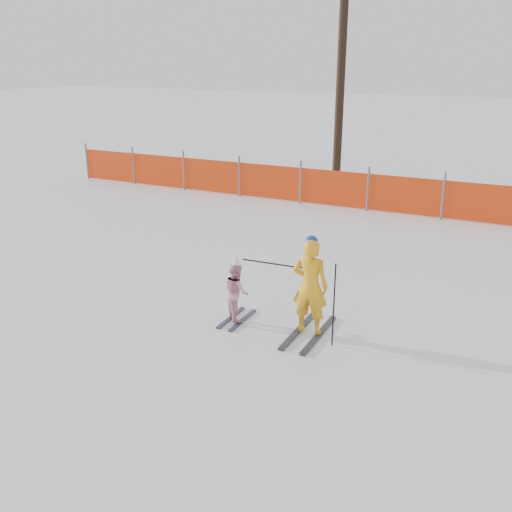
{
  "coord_description": "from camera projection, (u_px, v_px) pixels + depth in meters",
  "views": [
    {
      "loc": [
        3.85,
        -7.34,
        4.05
      ],
      "look_at": [
        0.0,
        0.5,
        1.0
      ],
      "focal_mm": 40.0,
      "sensor_mm": 36.0,
      "label": 1
    }
  ],
  "objects": [
    {
      "name": "ski_poles",
      "position": [
        306.0,
        287.0,
        8.46
      ],
      "size": [
        1.57,
        0.22,
        1.3
      ],
      "color": "black",
      "rests_on": "ground"
    },
    {
      "name": "safety_fence",
      "position": [
        311.0,
        186.0,
        16.4
      ],
      "size": [
        16.73,
        0.06,
        1.25
      ],
      "color": "#595960",
      "rests_on": "ground"
    },
    {
      "name": "ground",
      "position": [
        242.0,
        324.0,
        9.16
      ],
      "size": [
        120.0,
        120.0,
        0.0
      ],
      "primitive_type": "plane",
      "color": "white",
      "rests_on": "ground"
    },
    {
      "name": "adult",
      "position": [
        310.0,
        287.0,
        8.57
      ],
      "size": [
        0.58,
        1.39,
        1.59
      ],
      "color": "black",
      "rests_on": "ground"
    },
    {
      "name": "tree_trunks",
      "position": [
        483.0,
        92.0,
        16.93
      ],
      "size": [
        9.96,
        1.97,
        6.31
      ],
      "color": "black",
      "rests_on": "ground"
    },
    {
      "name": "child",
      "position": [
        236.0,
        291.0,
        9.13
      ],
      "size": [
        0.58,
        0.87,
        1.13
      ],
      "color": "black",
      "rests_on": "ground"
    }
  ]
}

